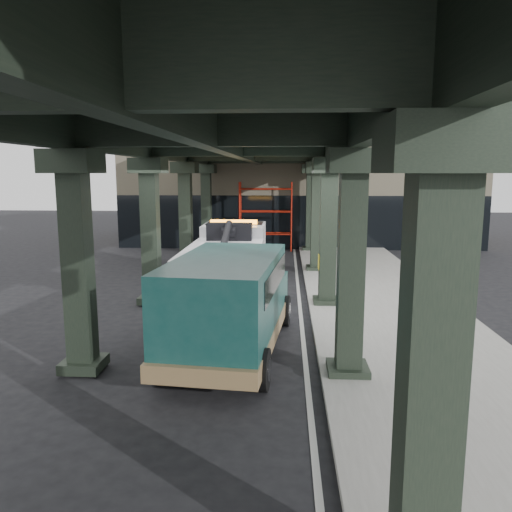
% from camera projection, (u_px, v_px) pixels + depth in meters
% --- Properties ---
extents(ground, '(90.00, 90.00, 0.00)m').
position_uv_depth(ground, '(246.00, 323.00, 15.19)').
color(ground, black).
rests_on(ground, ground).
extents(sidewalk, '(5.00, 40.00, 0.15)m').
position_uv_depth(sidewalk, '(383.00, 306.00, 16.88)').
color(sidewalk, gray).
rests_on(sidewalk, ground).
extents(lane_stripe, '(0.12, 38.00, 0.01)m').
position_uv_depth(lane_stripe, '(300.00, 306.00, 17.06)').
color(lane_stripe, silver).
rests_on(lane_stripe, ground).
extents(viaduct, '(7.40, 32.00, 6.40)m').
position_uv_depth(viaduct, '(238.00, 143.00, 16.29)').
color(viaduct, black).
rests_on(viaduct, ground).
extents(building, '(22.00, 10.00, 8.00)m').
position_uv_depth(building, '(298.00, 181.00, 34.11)').
color(building, '#C6B793').
rests_on(building, ground).
extents(scaffolding, '(3.08, 0.88, 4.00)m').
position_uv_depth(scaffolding, '(266.00, 214.00, 29.27)').
color(scaffolding, '#AA1C0D').
rests_on(scaffolding, ground).
extents(tow_truck, '(2.66, 8.66, 2.83)m').
position_uv_depth(tow_truck, '(229.00, 261.00, 18.00)').
color(tow_truck, black).
rests_on(tow_truck, ground).
extents(towed_van, '(3.01, 6.44, 2.53)m').
position_uv_depth(towed_van, '(230.00, 301.00, 12.35)').
color(towed_van, '#103A36').
rests_on(towed_van, ground).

